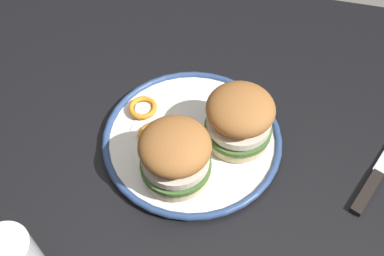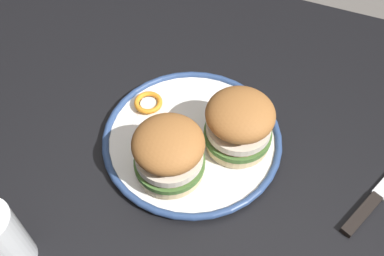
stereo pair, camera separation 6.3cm
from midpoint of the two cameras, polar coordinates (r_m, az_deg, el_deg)
name	(u,v)px [view 1 (the left image)]	position (r m, az deg, el deg)	size (l,w,h in m)	color
dining_table	(181,165)	(0.86, -3.52, -4.79)	(1.29, 0.89, 0.71)	black
dinner_plate	(192,139)	(0.77, -2.33, -1.49)	(0.31, 0.31, 0.02)	white
sandwich_half_left	(239,118)	(0.72, 3.54, 1.12)	(0.16, 0.16, 0.10)	beige
sandwich_half_right	(175,155)	(0.68, -4.77, -3.54)	(0.15, 0.15, 0.10)	beige
orange_peel_curled	(143,108)	(0.80, -8.47, 2.43)	(0.06, 0.06, 0.01)	orange
orange_peel_strip_long	(155,129)	(0.77, -7.08, -0.23)	(0.07, 0.07, 0.01)	orange
table_knife	(379,172)	(0.79, 20.52, -5.32)	(0.11, 0.21, 0.01)	silver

